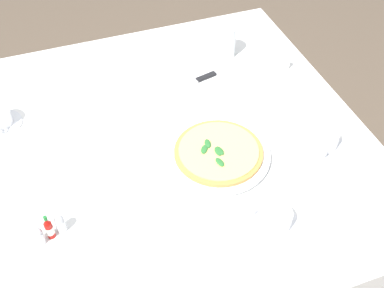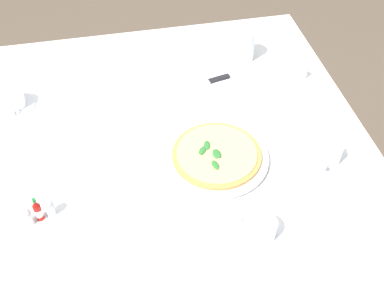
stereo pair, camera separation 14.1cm
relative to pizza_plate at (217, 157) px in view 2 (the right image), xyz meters
The scene contains 14 objects.
ground_plane 0.77m from the pizza_plate, 43.99° to the right, with size 8.00×8.00×0.00m, color brown.
dining_table 0.22m from the pizza_plate, 43.99° to the right, with size 1.21×1.21×0.74m.
pizza_plate is the anchor object (origin of this frame).
pizza 0.01m from the pizza_plate, 11.62° to the left, with size 0.26×0.26×0.02m.
coffee_cup_far_right 0.69m from the pizza_plate, 31.46° to the right, with size 0.13×0.13×0.06m.
coffee_cup_near_left 0.28m from the pizza_plate, 99.84° to the left, with size 0.13×0.13×0.06m.
coffee_cup_left_edge 0.32m from the pizza_plate, 167.76° to the left, with size 0.13×0.13×0.07m.
water_glass_near_right 0.52m from the pizza_plate, 114.48° to the right, with size 0.08×0.08×0.12m.
napkin_folded 0.33m from the pizza_plate, 97.78° to the right, with size 0.24×0.17×0.02m.
dinner_knife 0.33m from the pizza_plate, 97.33° to the right, with size 0.19×0.06×0.01m.
hot_sauce_bottle 0.51m from the pizza_plate, 12.24° to the left, with size 0.02×0.02×0.08m.
salt_shaker 0.54m from the pizza_plate, 12.65° to the left, with size 0.03×0.03×0.06m.
pepper_shaker 0.48m from the pizza_plate, 11.79° to the left, with size 0.03×0.03×0.06m.
menu_card 0.51m from the pizza_plate, 137.02° to the right, with size 0.05×0.08×0.06m.
Camera 2 is at (0.14, 1.02, 1.77)m, focal length 44.58 mm.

